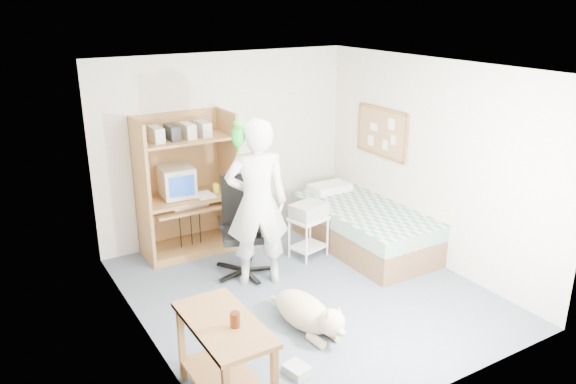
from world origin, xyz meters
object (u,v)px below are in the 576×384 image
object	(u,v)px
computer_hutch	(187,191)
person	(257,203)
side_desk	(225,350)
office_chair	(244,239)
dog	(307,313)
printer_cart	(308,231)
bed	(363,227)

from	to	relation	value
computer_hutch	person	size ratio (longest dim) A/B	0.93
side_desk	person	world-z (taller)	person
side_desk	office_chair	bearing A→B (deg)	59.52
office_chair	person	world-z (taller)	person
side_desk	office_chair	distance (m)	2.33
office_chair	dog	size ratio (longest dim) A/B	1.02
office_chair	printer_cart	xyz separation A→B (m)	(0.89, -0.05, -0.06)
dog	office_chair	bearing A→B (deg)	82.74
side_desk	bed	bearing A→B (deg)	32.50
dog	printer_cart	world-z (taller)	printer_cart
office_chair	person	size ratio (longest dim) A/B	0.60
person	bed	bearing A→B (deg)	-155.24
office_chair	dog	bearing A→B (deg)	-70.73
computer_hutch	printer_cart	size ratio (longest dim) A/B	3.36
bed	dog	distance (m)	2.13
printer_cart	person	bearing A→B (deg)	-177.24
side_desk	printer_cart	size ratio (longest dim) A/B	1.87
printer_cart	dog	bearing A→B (deg)	-137.23
side_desk	computer_hutch	bearing A→B (deg)	73.86
side_desk	dog	bearing A→B (deg)	25.47
dog	printer_cart	xyz separation A→B (m)	(0.93, 1.41, 0.17)
dog	person	bearing A→B (deg)	81.01
bed	dog	size ratio (longest dim) A/B	1.76
printer_cart	side_desk	bearing A→B (deg)	-150.56
bed	person	xyz separation A→B (m)	(-1.64, -0.12, 0.68)
side_desk	printer_cart	xyz separation A→B (m)	(2.08, 1.96, -0.14)
dog	bed	bearing A→B (deg)	30.81
person	dog	size ratio (longest dim) A/B	1.70
office_chair	dog	distance (m)	1.48
office_chair	dog	xyz separation A→B (m)	(-0.03, -1.46, -0.23)
computer_hutch	person	xyz separation A→B (m)	(0.36, -1.24, 0.15)
computer_hutch	bed	size ratio (longest dim) A/B	0.89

